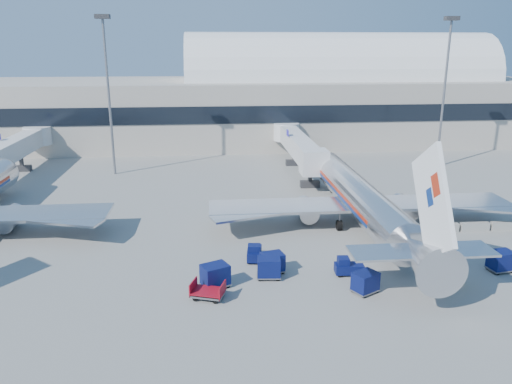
{
  "coord_description": "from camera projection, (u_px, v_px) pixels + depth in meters",
  "views": [
    {
      "loc": [
        -5.72,
        -44.07,
        18.37
      ],
      "look_at": [
        -1.04,
        6.0,
        3.64
      ],
      "focal_mm": 35.0,
      "sensor_mm": 36.0,
      "label": 1
    }
  ],
  "objects": [
    {
      "name": "airliner_main",
      "position": [
        362.0,
        200.0,
        52.16
      ],
      "size": [
        32.0,
        37.26,
        12.07
      ],
      "color": "silver",
      "rests_on": "ground"
    },
    {
      "name": "barrier_far",
      "position": [
        505.0,
        226.0,
        51.77
      ],
      "size": [
        3.0,
        0.55,
        0.9
      ],
      "primitive_type": "cube",
      "color": "#9E9E96",
      "rests_on": "ground"
    },
    {
      "name": "cart_train_c",
      "position": [
        215.0,
        275.0,
        39.32
      ],
      "size": [
        2.63,
        2.4,
        1.88
      ],
      "rotation": [
        0.0,
        0.0,
        0.45
      ],
      "color": "#091045",
      "rests_on": "ground"
    },
    {
      "name": "ramp_worker",
      "position": [
        462.0,
        275.0,
        39.88
      ],
      "size": [
        0.63,
        0.69,
        1.58
      ],
      "primitive_type": "imported",
      "rotation": [
        0.0,
        0.0,
        2.13
      ],
      "color": "yellow",
      "rests_on": "ground"
    },
    {
      "name": "terminal",
      "position": [
        169.0,
        104.0,
        97.93
      ],
      "size": [
        170.0,
        28.15,
        21.0
      ],
      "color": "#B2AA9E",
      "rests_on": "ground"
    },
    {
      "name": "cart_train_a",
      "position": [
        272.0,
        262.0,
        41.91
      ],
      "size": [
        2.26,
        1.93,
        1.71
      ],
      "rotation": [
        0.0,
        0.0,
        0.26
      ],
      "color": "#091045",
      "rests_on": "ground"
    },
    {
      "name": "cart_train_b",
      "position": [
        269.0,
        268.0,
        40.89
      ],
      "size": [
        2.08,
        1.66,
        1.74
      ],
      "rotation": [
        0.0,
        0.0,
        -0.08
      ],
      "color": "#091045",
      "rests_on": "ground"
    },
    {
      "name": "cart_solo_far",
      "position": [
        501.0,
        261.0,
        42.16
      ],
      "size": [
        2.24,
        1.85,
        1.78
      ],
      "rotation": [
        0.0,
        0.0,
        0.16
      ],
      "color": "#091045",
      "rests_on": "ground"
    },
    {
      "name": "tug_right",
      "position": [
        396.0,
        243.0,
        46.48
      ],
      "size": [
        2.74,
        1.99,
        1.61
      ],
      "rotation": [
        0.0,
        0.0,
        -0.34
      ],
      "color": "#091045",
      "rests_on": "ground"
    },
    {
      "name": "cart_solo_near",
      "position": [
        365.0,
        282.0,
        38.46
      ],
      "size": [
        2.38,
        2.21,
        1.68
      ],
      "rotation": [
        0.0,
        0.0,
        0.51
      ],
      "color": "#091045",
      "rests_on": "ground"
    },
    {
      "name": "barrier_mid",
      "position": [
        475.0,
        227.0,
        51.48
      ],
      "size": [
        3.0,
        0.55,
        0.9
      ],
      "primitive_type": "cube",
      "color": "#9E9E96",
      "rests_on": "ground"
    },
    {
      "name": "cart_open_red",
      "position": [
        208.0,
        293.0,
        37.68
      ],
      "size": [
        2.85,
        2.4,
        0.65
      ],
      "rotation": [
        0.0,
        0.0,
        -0.32
      ],
      "color": "slate",
      "rests_on": "ground"
    },
    {
      "name": "jetbridge_mid",
      "position": [
        14.0,
        149.0,
        73.05
      ],
      "size": [
        4.4,
        27.5,
        6.25
      ],
      "color": "silver",
      "rests_on": "ground"
    },
    {
      "name": "mast_east",
      "position": [
        446.0,
        71.0,
        74.98
      ],
      "size": [
        2.0,
        1.2,
        22.6
      ],
      "color": "slate",
      "rests_on": "ground"
    },
    {
      "name": "jetbridge_near",
      "position": [
        297.0,
        144.0,
        76.8
      ],
      "size": [
        4.4,
        27.5,
        6.25
      ],
      "color": "silver",
      "rests_on": "ground"
    },
    {
      "name": "mast_west",
      "position": [
        107.0,
        73.0,
        70.51
      ],
      "size": [
        2.0,
        1.2,
        22.6
      ],
      "color": "slate",
      "rests_on": "ground"
    },
    {
      "name": "barrier_near",
      "position": [
        444.0,
        228.0,
        51.18
      ],
      "size": [
        3.0,
        0.55,
        0.9
      ],
      "primitive_type": "cube",
      "color": "#9E9E96",
      "rests_on": "ground"
    },
    {
      "name": "ground",
      "position": [
        273.0,
        246.0,
        47.79
      ],
      "size": [
        260.0,
        260.0,
        0.0
      ],
      "primitive_type": "plane",
      "color": "gray",
      "rests_on": "ground"
    },
    {
      "name": "tug_left",
      "position": [
        254.0,
        252.0,
        44.37
      ],
      "size": [
        1.55,
        2.64,
        1.63
      ],
      "rotation": [
        0.0,
        0.0,
        1.45
      ],
      "color": "#091045",
      "rests_on": "ground"
    },
    {
      "name": "tug_lead",
      "position": [
        348.0,
        267.0,
        41.56
      ],
      "size": [
        2.43,
        1.32,
        1.54
      ],
      "rotation": [
        0.0,
        0.0,
        -0.06
      ],
      "color": "#091045",
      "rests_on": "ground"
    }
  ]
}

